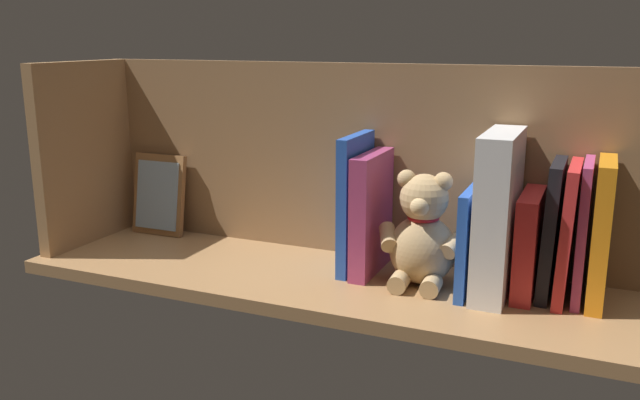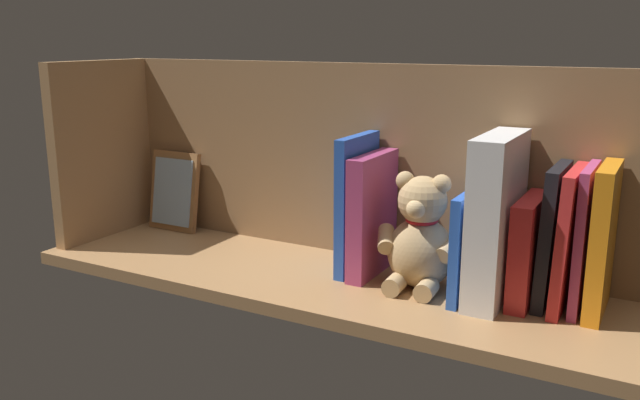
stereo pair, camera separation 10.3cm
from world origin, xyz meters
The scene contains 14 objects.
ground_plane centered at (0.00, 0.00, -1.10)cm, with size 102.73×30.30×2.20cm, color #A87A4C.
shelf_back_panel centered at (0.00, -12.90, 17.38)cm, with size 102.73×1.50×34.76cm, color #946C46.
shelf_side_divider centered at (49.37, 0.00, 17.38)cm, with size 2.40×24.30×34.76cm, color #A87A4C.
book_0 centered at (-43.25, -5.11, 10.93)cm, with size 2.44×13.27×21.85cm, color orange.
book_1 centered at (-40.74, -5.44, 10.71)cm, with size 1.34×12.62×21.43cm, color #B23F72.
book_2 centered at (-38.61, -4.78, 10.48)cm, with size 1.65×13.95×20.96cm, color red.
book_3 centered at (-36.24, -5.48, 10.53)cm, with size 1.84×12.53×21.07cm, color black.
book_4 centered at (-33.15, -4.69, 8.04)cm, with size 3.10×14.12×16.08cm, color red.
dictionary_thick_white centered at (-28.44, -3.08, 12.71)cm, with size 5.06×17.14×25.42cm, color white.
book_5 centered at (-24.52, -3.46, 8.32)cm, with size 1.53×16.57×16.64cm, color blue.
teddy_bear centered at (-16.96, -2.24, 8.21)cm, with size 15.13×12.25×18.66cm.
book_6 centered at (-7.49, -4.56, 10.26)cm, with size 2.99×14.38×20.52cm, color #B23F72.
book_7 centered at (-4.45, -4.93, 11.69)cm, with size 1.84×13.63×23.38cm, color blue.
picture_frame_leaning centered at (39.64, -9.40, 8.03)cm, with size 11.55×4.11×16.28cm.
Camera 1 is at (-42.34, 98.62, 39.24)cm, focal length 37.47 mm.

